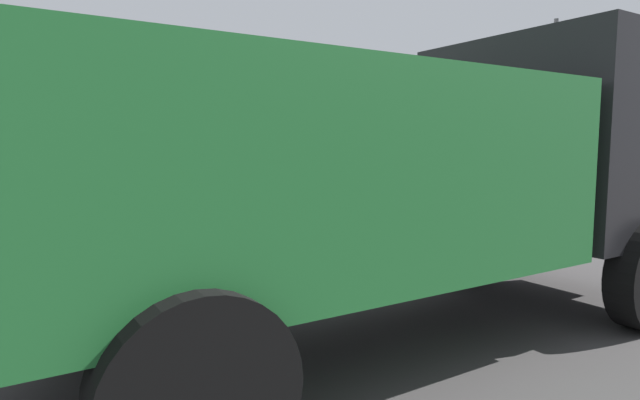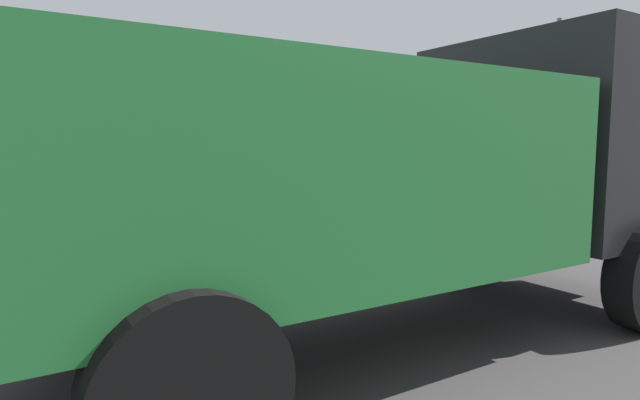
{
  "view_description": "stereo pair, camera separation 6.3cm",
  "coord_description": "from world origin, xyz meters",
  "px_view_note": "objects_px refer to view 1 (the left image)",
  "views": [
    {
      "loc": [
        -0.78,
        -3.87,
        1.83
      ],
      "look_at": [
        3.24,
        2.7,
        1.02
      ],
      "focal_mm": 29.2,
      "sensor_mm": 36.0,
      "label": 1
    },
    {
      "loc": [
        -0.72,
        -3.9,
        1.83
      ],
      "look_at": [
        3.24,
        2.7,
        1.02
      ],
      "focal_mm": 29.2,
      "sensor_mm": 36.0,
      "label": 2
    }
  ],
  "objects_px": {
    "dump_truck_green": "(403,168)",
    "street_light_pole": "(552,114)",
    "fire_hydrant": "(125,215)",
    "loose_tire": "(113,218)",
    "stop_sign": "(316,158)"
  },
  "relations": [
    {
      "from": "fire_hydrant",
      "to": "dump_truck_green",
      "type": "bearing_deg",
      "value": -74.31
    },
    {
      "from": "loose_tire",
      "to": "street_light_pole",
      "type": "relative_size",
      "value": 0.2
    },
    {
      "from": "stop_sign",
      "to": "dump_truck_green",
      "type": "distance_m",
      "value": 5.0
    },
    {
      "from": "dump_truck_green",
      "to": "loose_tire",
      "type": "bearing_deg",
      "value": 110.3
    },
    {
      "from": "fire_hydrant",
      "to": "loose_tire",
      "type": "height_order",
      "value": "loose_tire"
    },
    {
      "from": "loose_tire",
      "to": "stop_sign",
      "type": "xyz_separation_m",
      "value": [
        3.62,
        -0.23,
        0.91
      ]
    },
    {
      "from": "loose_tire",
      "to": "fire_hydrant",
      "type": "bearing_deg",
      "value": 63.21
    },
    {
      "from": "loose_tire",
      "to": "dump_truck_green",
      "type": "bearing_deg",
      "value": -69.7
    },
    {
      "from": "loose_tire",
      "to": "dump_truck_green",
      "type": "xyz_separation_m",
      "value": [
        1.81,
        -4.89,
        0.93
      ]
    },
    {
      "from": "dump_truck_green",
      "to": "street_light_pole",
      "type": "distance_m",
      "value": 11.06
    },
    {
      "from": "loose_tire",
      "to": "street_light_pole",
      "type": "height_order",
      "value": "street_light_pole"
    },
    {
      "from": "dump_truck_green",
      "to": "street_light_pole",
      "type": "xyz_separation_m",
      "value": [
        9.71,
        5.18,
        1.08
      ]
    },
    {
      "from": "fire_hydrant",
      "to": "stop_sign",
      "type": "height_order",
      "value": "stop_sign"
    },
    {
      "from": "fire_hydrant",
      "to": "dump_truck_green",
      "type": "xyz_separation_m",
      "value": [
        1.53,
        -5.44,
        0.97
      ]
    },
    {
      "from": "fire_hydrant",
      "to": "loose_tire",
      "type": "distance_m",
      "value": 0.62
    }
  ]
}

